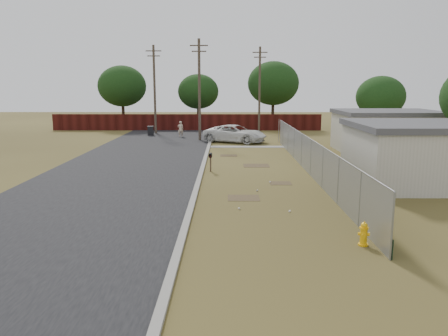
{
  "coord_description": "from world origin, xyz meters",
  "views": [
    {
      "loc": [
        -1.57,
        -23.75,
        4.89
      ],
      "look_at": [
        -1.68,
        -3.64,
        1.1
      ],
      "focal_mm": 35.0,
      "sensor_mm": 36.0,
      "label": 1
    }
  ],
  "objects_px": {
    "mailbox": "(211,157)",
    "trash_bin": "(151,131)",
    "pickup_truck": "(235,134)",
    "fire_hydrant": "(364,234)",
    "pedestrian": "(181,129)"
  },
  "relations": [
    {
      "from": "mailbox",
      "to": "pickup_truck",
      "type": "xyz_separation_m",
      "value": [
        1.69,
        13.41,
        -0.09
      ]
    },
    {
      "from": "fire_hydrant",
      "to": "pedestrian",
      "type": "distance_m",
      "value": 30.84
    },
    {
      "from": "pickup_truck",
      "to": "trash_bin",
      "type": "height_order",
      "value": "pickup_truck"
    },
    {
      "from": "mailbox",
      "to": "trash_bin",
      "type": "height_order",
      "value": "mailbox"
    },
    {
      "from": "pedestrian",
      "to": "mailbox",
      "type": "bearing_deg",
      "value": 93.46
    },
    {
      "from": "pickup_truck",
      "to": "trash_bin",
      "type": "relative_size",
      "value": 5.9
    },
    {
      "from": "trash_bin",
      "to": "fire_hydrant",
      "type": "bearing_deg",
      "value": -68.85
    },
    {
      "from": "pedestrian",
      "to": "trash_bin",
      "type": "distance_m",
      "value": 3.33
    },
    {
      "from": "fire_hydrant",
      "to": "pickup_truck",
      "type": "xyz_separation_m",
      "value": [
        -3.49,
        25.33,
        0.4
      ]
    },
    {
      "from": "pickup_truck",
      "to": "trash_bin",
      "type": "distance_m",
      "value": 9.95
    },
    {
      "from": "trash_bin",
      "to": "pedestrian",
      "type": "bearing_deg",
      "value": -19.71
    },
    {
      "from": "fire_hydrant",
      "to": "mailbox",
      "type": "distance_m",
      "value": 13.0
    },
    {
      "from": "pickup_truck",
      "to": "pedestrian",
      "type": "bearing_deg",
      "value": 75.0
    },
    {
      "from": "pedestrian",
      "to": "trash_bin",
      "type": "height_order",
      "value": "pedestrian"
    },
    {
      "from": "mailbox",
      "to": "pickup_truck",
      "type": "relative_size",
      "value": 0.2
    }
  ]
}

